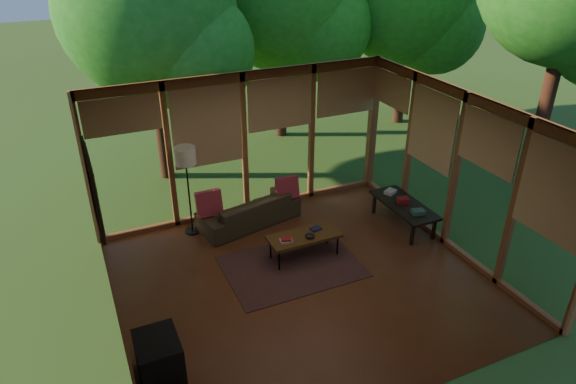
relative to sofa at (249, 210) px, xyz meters
name	(u,v)px	position (x,y,z in m)	size (l,w,h in m)	color
floor	(303,281)	(0.14, -2.00, -0.27)	(5.50, 5.50, 0.00)	brown
ceiling	(305,116)	(0.14, -2.00, 2.43)	(5.50, 5.50, 0.00)	white
wall_left	(104,251)	(-2.61, -2.00, 1.08)	(0.04, 5.00, 2.70)	beige
wall_front	(408,313)	(0.14, -4.50, 1.08)	(5.50, 0.04, 2.70)	beige
window_wall_back	(244,145)	(0.14, 0.50, 1.08)	(5.50, 0.12, 2.70)	brown
window_wall_right	(455,172)	(2.89, -2.00, 1.08)	(0.12, 5.00, 2.70)	brown
exterior_lawn	(413,88)	(8.14, 6.00, -0.28)	(40.00, 40.00, 0.00)	#315620
tree_nw	(147,10)	(-0.94, 2.69, 3.21)	(3.44, 3.44, 5.21)	#3C1F15
rug	(292,266)	(0.15, -1.58, -0.27)	(2.15, 1.52, 0.01)	brown
sofa	(249,210)	(0.00, 0.00, 0.00)	(1.87, 0.73, 0.55)	#382E1C
pillow_left	(209,204)	(-0.75, -0.05, 0.33)	(0.44, 0.15, 0.44)	maroon
pillow_right	(287,188)	(0.75, -0.05, 0.32)	(0.42, 0.14, 0.42)	maroon
ct_book_lower	(286,241)	(0.10, -1.45, 0.17)	(0.19, 0.14, 0.03)	#B2A9A2
ct_book_upper	(286,239)	(0.10, -1.45, 0.20)	(0.16, 0.12, 0.03)	maroon
ct_book_side	(316,229)	(0.70, -1.32, 0.17)	(0.18, 0.13, 0.03)	black
ct_bowl	(310,235)	(0.50, -1.50, 0.19)	(0.16, 0.16, 0.07)	black
television	(159,358)	(-2.31, -3.54, 0.58)	(0.45, 0.55, 0.50)	black
console_book_a	(418,212)	(2.54, -1.64, 0.22)	(0.21, 0.15, 0.08)	#31564C
console_book_b	(403,200)	(2.54, -1.19, 0.23)	(0.20, 0.15, 0.09)	maroon
console_book_c	(390,192)	(2.54, -0.79, 0.21)	(0.22, 0.16, 0.06)	#B2A9A2
floor_lamp	(186,161)	(-1.05, 0.13, 1.13)	(0.36, 0.36, 1.65)	black
coffee_table	(304,237)	(0.45, -1.40, 0.12)	(1.20, 0.50, 0.43)	#563317
side_console	(404,206)	(2.54, -1.24, 0.14)	(0.60, 1.40, 0.46)	black
wall_painting	(93,188)	(-2.58, -0.60, 1.28)	(0.06, 1.35, 1.15)	black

